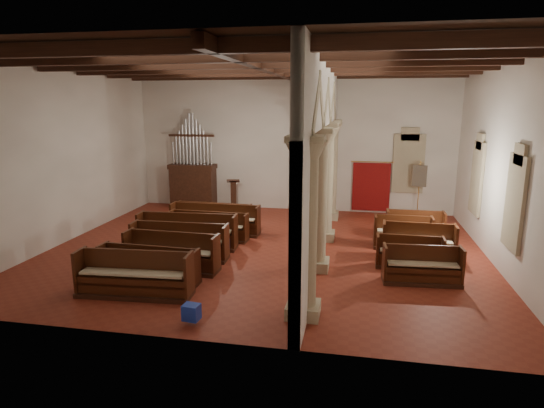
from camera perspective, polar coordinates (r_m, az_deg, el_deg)
The scene contains 33 objects.
floor at distance 15.05m, azimuth -0.86°, elevation -5.74°, with size 14.00×14.00×0.00m, color maroon.
ceiling at distance 14.34m, azimuth -0.94°, elevation 17.66°, with size 14.00×14.00×0.00m, color black.
wall_back at distance 20.27m, azimuth 2.55°, elevation 7.68°, with size 14.00×0.02×6.00m, color white.
wall_front at distance 8.67m, azimuth -8.91°, elevation 0.90°, with size 14.00×0.02×6.00m, color white.
wall_left at distance 17.21m, azimuth -24.49°, elevation 5.69°, with size 0.02×12.00×6.00m, color white.
wall_right at distance 14.68m, azimuth 27.03°, elevation 4.44°, with size 0.02×12.00×6.00m, color white.
ceiling_beams at distance 14.32m, azimuth -0.94°, elevation 16.94°, with size 13.80×11.80×0.30m, color #402114, non-canonical shape.
arcade at distance 14.08m, azimuth 6.36°, elevation 7.75°, with size 0.90×11.90×6.00m.
window_right_a at distance 13.39m, azimuth 28.34°, elevation 0.15°, with size 0.03×1.00×2.20m, color #337353.
window_right_b at distance 17.18m, azimuth 24.45°, elevation 2.98°, with size 0.03×1.00×2.20m, color #337353.
window_back at distance 20.24m, azimuth 16.72°, elevation 4.87°, with size 1.00×0.03×2.20m, color #337353.
pipe_organ at distance 21.11m, azimuth -9.89°, elevation 3.24°, with size 2.10×0.85×4.40m.
lectern at distance 20.65m, azimuth -4.86°, elevation 0.97°, with size 0.66×0.69×1.42m.
dossal_curtain at distance 20.23m, azimuth 12.33°, elevation 2.15°, with size 1.80×0.07×2.17m.
processional_banner at distance 19.51m, azimuth 17.84°, elevation 0.38°, with size 0.55×0.70×2.46m.
hymnal_box_a at distance 10.31m, azimuth -10.08°, elevation -13.22°, with size 0.35×0.29×0.35m, color navy.
hymnal_box_b at distance 12.46m, azimuth -10.19°, elevation -8.69°, with size 0.30×0.25×0.30m, color #161F99.
hymnal_box_c at distance 14.93m, azimuth -5.83°, elevation -4.82°, with size 0.37×0.30×0.37m, color navy.
tube_heater_a at distance 12.20m, azimuth -14.63°, elevation -9.86°, with size 0.10×0.10×0.96m, color silver.
tube_heater_b at distance 12.07m, azimuth -13.12°, elevation -10.01°, with size 0.11×0.11×1.14m, color white.
nave_pew_0 at distance 12.00m, azimuth -16.86°, elevation -9.26°, with size 2.94×0.94×1.14m.
nave_pew_1 at distance 12.77m, azimuth -15.19°, elevation -8.07°, with size 2.80×0.77×0.98m.
nave_pew_2 at distance 13.48m, azimuth -12.49°, elevation -6.61°, with size 2.80×0.85×1.10m.
nave_pew_3 at distance 14.40m, azimuth -11.50°, elevation -5.31°, with size 3.03×0.85×1.12m.
nave_pew_4 at distance 15.44m, azimuth -10.56°, elevation -4.02°, with size 3.35×0.94×1.14m.
nave_pew_5 at distance 16.24m, azimuth -7.98°, elevation -3.30°, with size 2.87×0.76×0.98m.
nave_pew_6 at distance 16.92m, azimuth -7.16°, elevation -2.49°, with size 3.32×0.75×1.09m.
nave_pew_7 at distance 17.71m, azimuth -7.38°, elevation -1.96°, with size 3.01×0.75×0.96m.
aisle_pew_0 at distance 12.91m, azimuth 18.28°, elevation -7.96°, with size 2.08×0.80×1.01m.
aisle_pew_1 at distance 13.95m, azimuth 16.84°, elevation -6.42°, with size 1.92×0.66×0.95m.
aisle_pew_2 at distance 14.78m, azimuth 17.88°, elevation -5.19°, with size 2.20×0.82×1.12m.
aisle_pew_3 at distance 15.70m, azimuth 16.07°, elevation -4.06°, with size 1.88×0.72×1.08m.
aisle_pew_4 at distance 16.59m, azimuth 17.45°, elevation -3.27°, with size 1.96×0.73×1.08m.
Camera 1 is at (2.88, -13.99, 4.73)m, focal length 30.00 mm.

